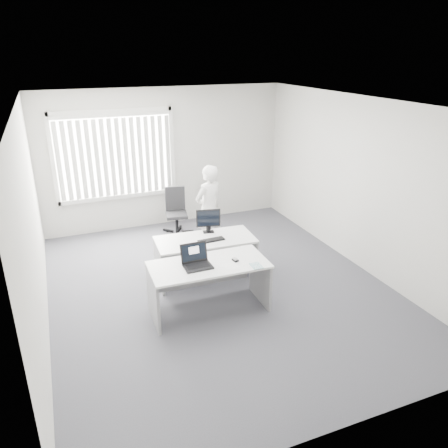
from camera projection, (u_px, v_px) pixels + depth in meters
name	position (u px, v px, depth m)	size (l,w,h in m)	color
ground	(219.00, 287.00, 6.83)	(6.00, 6.00, 0.00)	#55555C
wall_back	(165.00, 158.00, 8.89)	(5.00, 0.02, 2.80)	beige
wall_front	(345.00, 310.00, 3.73)	(5.00, 0.02, 2.80)	beige
wall_left	(32.00, 228.00, 5.44)	(0.02, 6.00, 2.80)	beige
wall_right	(360.00, 184.00, 7.17)	(0.02, 6.00, 2.80)	beige
ceiling	(218.00, 103.00, 5.78)	(5.00, 6.00, 0.02)	white
window	(115.00, 155.00, 8.45)	(2.32, 0.06, 1.76)	silver
blinds	(116.00, 158.00, 8.41)	(2.20, 0.10, 1.50)	silver
desk_near	(209.00, 277.00, 6.04)	(1.64, 0.81, 0.74)	white
desk_far	(205.00, 250.00, 6.92)	(1.58, 0.82, 0.70)	white
office_chair	(177.00, 220.00, 8.74)	(0.62, 0.62, 0.94)	black
person	(209.00, 209.00, 7.83)	(0.59, 0.39, 1.60)	white
laptop	(198.00, 258.00, 5.81)	(0.37, 0.33, 0.29)	black
paper_sheet	(234.00, 264.00, 5.95)	(0.32, 0.23, 0.00)	white
mouse	(235.00, 260.00, 6.04)	(0.06, 0.10, 0.04)	#A8A7AA
booklet	(256.00, 266.00, 5.90)	(0.14, 0.19, 0.01)	white
keyboard	(211.00, 240.00, 6.77)	(0.42, 0.14, 0.02)	black
monitor	(208.00, 221.00, 7.02)	(0.39, 0.12, 0.39)	black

